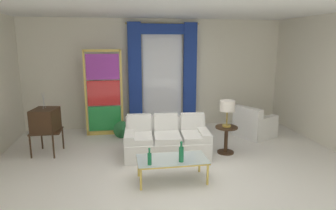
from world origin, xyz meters
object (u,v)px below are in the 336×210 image
(bottle_blue_decanter, at_px, (150,158))
(couch_white_long, at_px, (167,141))
(bottle_crystal_tall, at_px, (181,153))
(table_lamp_brass, at_px, (227,107))
(coffee_table, at_px, (172,160))
(armchair_white, at_px, (253,126))
(vintage_tv, at_px, (45,121))
(stained_glass_divider, at_px, (104,95))
(peacock_figurine, at_px, (122,130))
(round_side_table, at_px, (226,137))

(bottle_blue_decanter, bearing_deg, couch_white_long, 70.23)
(bottle_crystal_tall, height_order, table_lamp_brass, table_lamp_brass)
(couch_white_long, distance_m, coffee_table, 1.24)
(bottle_crystal_tall, relative_size, armchair_white, 0.33)
(vintage_tv, xyz_separation_m, stained_glass_divider, (1.19, 1.16, 0.33))
(bottle_crystal_tall, bearing_deg, table_lamp_brass, 45.21)
(stained_glass_divider, bearing_deg, table_lamp_brass, -33.84)
(bottle_crystal_tall, xyz_separation_m, table_lamp_brass, (1.27, 1.28, 0.47))
(coffee_table, xyz_separation_m, bottle_crystal_tall, (0.13, -0.17, 0.18))
(peacock_figurine, bearing_deg, vintage_tv, -155.72)
(peacock_figurine, relative_size, round_side_table, 1.01)
(armchair_white, relative_size, stained_glass_divider, 0.49)
(coffee_table, relative_size, armchair_white, 1.12)
(armchair_white, relative_size, round_side_table, 1.82)
(couch_white_long, relative_size, peacock_figurine, 3.03)
(bottle_crystal_tall, height_order, vintage_tv, vintage_tv)
(stained_glass_divider, bearing_deg, coffee_table, -66.53)
(vintage_tv, xyz_separation_m, round_side_table, (3.83, -0.61, -0.37))
(peacock_figurine, xyz_separation_m, round_side_table, (2.21, -1.34, 0.14))
(stained_glass_divider, relative_size, round_side_table, 3.70)
(vintage_tv, distance_m, stained_glass_divider, 1.69)
(couch_white_long, bearing_deg, vintage_tv, 169.17)
(stained_glass_divider, bearing_deg, vintage_tv, -135.66)
(vintage_tv, bearing_deg, table_lamp_brass, -9.05)
(bottle_blue_decanter, relative_size, table_lamp_brass, 0.51)
(coffee_table, relative_size, round_side_table, 2.03)
(round_side_table, relative_size, table_lamp_brass, 1.04)
(vintage_tv, bearing_deg, bottle_crystal_tall, -36.32)
(table_lamp_brass, bearing_deg, bottle_blue_decanter, -143.98)
(stained_glass_divider, height_order, peacock_figurine, stained_glass_divider)
(couch_white_long, distance_m, bottle_blue_decanter, 1.54)
(armchair_white, bearing_deg, vintage_tv, -175.86)
(table_lamp_brass, bearing_deg, armchair_white, 41.53)
(couch_white_long, xyz_separation_m, peacock_figurine, (-0.92, 1.22, -0.08))
(couch_white_long, relative_size, armchair_white, 1.68)
(bottle_blue_decanter, distance_m, bottle_crystal_tall, 0.54)
(vintage_tv, distance_m, armchair_white, 4.96)
(armchair_white, bearing_deg, round_side_table, -138.47)
(vintage_tv, relative_size, armchair_white, 1.24)
(coffee_table, height_order, table_lamp_brass, table_lamp_brass)
(coffee_table, xyz_separation_m, vintage_tv, (-2.44, 1.72, 0.36))
(bottle_crystal_tall, xyz_separation_m, peacock_figurine, (-0.95, 2.62, -0.34))
(coffee_table, xyz_separation_m, round_side_table, (1.39, 1.11, -0.02))
(bottle_blue_decanter, bearing_deg, table_lamp_brass, 36.02)
(coffee_table, distance_m, bottle_blue_decanter, 0.48)
(coffee_table, height_order, bottle_blue_decanter, bottle_blue_decanter)
(couch_white_long, height_order, vintage_tv, vintage_tv)
(round_side_table, bearing_deg, vintage_tv, 170.95)
(stained_glass_divider, bearing_deg, couch_white_long, -50.57)
(round_side_table, bearing_deg, stained_glass_divider, 146.16)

